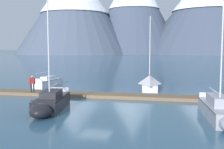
% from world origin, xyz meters
% --- Properties ---
extents(ground_plane, '(700.00, 700.00, 0.00)m').
position_xyz_m(ground_plane, '(0.00, 0.00, 0.00)').
color(ground_plane, '#335B75').
extents(mountain_west_summit, '(79.49, 79.49, 60.34)m').
position_xyz_m(mountain_west_summit, '(-62.65, 163.55, 32.27)').
color(mountain_west_summit, '#4C566B').
rests_on(mountain_west_summit, ground).
extents(mountain_central_massif, '(68.20, 68.20, 63.61)m').
position_xyz_m(mountain_central_massif, '(-24.74, 182.40, 33.77)').
color(mountain_central_massif, '#424C60').
rests_on(mountain_central_massif, ground).
extents(mountain_shoulder_ridge, '(95.31, 95.31, 60.87)m').
position_xyz_m(mountain_shoulder_ridge, '(27.64, 185.71, 32.41)').
color(mountain_shoulder_ridge, '#424C60').
rests_on(mountain_shoulder_ridge, ground).
extents(dock, '(25.07, 2.73, 0.30)m').
position_xyz_m(dock, '(0.00, 4.00, 0.15)').
color(dock, brown).
rests_on(dock, ground).
extents(sailboat_nearest_berth, '(1.84, 5.69, 8.35)m').
position_xyz_m(sailboat_nearest_berth, '(-8.93, 10.10, 0.54)').
color(sailboat_nearest_berth, white).
rests_on(sailboat_nearest_berth, ground).
extents(sailboat_second_berth, '(2.77, 6.62, 8.39)m').
position_xyz_m(sailboat_second_berth, '(-2.82, -2.75, 0.62)').
color(sailboat_second_berth, black).
rests_on(sailboat_second_berth, ground).
extents(sailboat_mid_dock_port, '(2.30, 5.64, 8.32)m').
position_xyz_m(sailboat_mid_dock_port, '(3.51, 9.80, 0.80)').
color(sailboat_mid_dock_port, silver).
rests_on(sailboat_mid_dock_port, ground).
extents(sailboat_mid_dock_starboard, '(2.13, 7.14, 8.33)m').
position_xyz_m(sailboat_mid_dock_starboard, '(9.30, -2.78, 0.63)').
color(sailboat_mid_dock_starboard, '#93939E').
rests_on(sailboat_mid_dock_starboard, ground).
extents(person_on_dock, '(0.48, 0.41, 1.69)m').
position_xyz_m(person_on_dock, '(-7.60, 3.36, 1.26)').
color(person_on_dock, '#232328').
rests_on(person_on_dock, dock).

